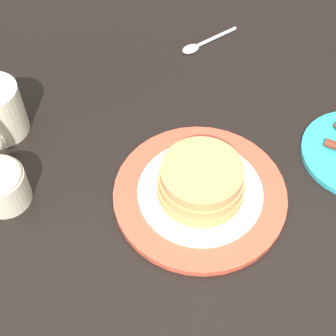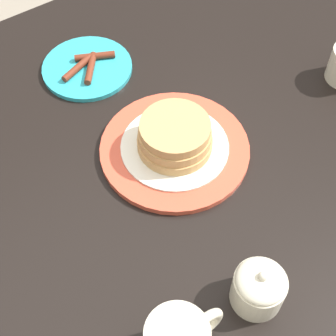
{
  "view_description": "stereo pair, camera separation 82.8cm",
  "coord_description": "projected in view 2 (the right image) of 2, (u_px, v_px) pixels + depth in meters",
  "views": [
    {
      "loc": [
        0.42,
        -0.2,
        1.45
      ],
      "look_at": [
        -0.04,
        -0.09,
        0.81
      ],
      "focal_mm": 55.0,
      "sensor_mm": 36.0,
      "label": 1
    },
    {
      "loc": [
        -0.34,
        -0.51,
        1.52
      ],
      "look_at": [
        -0.04,
        -0.09,
        0.81
      ],
      "focal_mm": 55.0,
      "sensor_mm": 36.0,
      "label": 2
    }
  ],
  "objects": [
    {
      "name": "sugar_bowl",
      "position": [
        259.0,
        287.0,
        0.74
      ],
      "size": [
        0.08,
        0.08,
        0.08
      ],
      "color": "beige",
      "rests_on": "dining_table"
    },
    {
      "name": "side_plate_bacon",
      "position": [
        87.0,
        67.0,
        1.06
      ],
      "size": [
        0.18,
        0.18,
        0.02
      ],
      "color": "#2DADBC",
      "rests_on": "dining_table"
    },
    {
      "name": "pancake_plate",
      "position": [
        173.0,
        144.0,
        0.92
      ],
      "size": [
        0.27,
        0.27,
        0.07
      ],
      "color": "#DB5138",
      "rests_on": "dining_table"
    },
    {
      "name": "dining_table",
      "position": [
        159.0,
        167.0,
        1.05
      ],
      "size": [
        1.57,
        0.94,
        0.78
      ],
      "color": "black",
      "rests_on": "ground_plane"
    },
    {
      "name": "ground_plane",
      "position": [
        162.0,
        292.0,
        1.59
      ],
      "size": [
        8.0,
        8.0,
        0.0
      ],
      "primitive_type": "plane",
      "color": "gray"
    }
  ]
}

